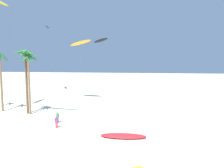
% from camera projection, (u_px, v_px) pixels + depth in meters
% --- Properties ---
extents(palm_tree_2, '(4.11, 3.83, 10.77)m').
position_uv_depth(palm_tree_2, '(0.00, 63.00, 38.91)').
color(palm_tree_2, olive).
rests_on(palm_tree_2, ground).
extents(palm_tree_3, '(3.49, 3.12, 10.20)m').
position_uv_depth(palm_tree_3, '(28.00, 64.00, 36.71)').
color(palm_tree_3, olive).
rests_on(palm_tree_3, ground).
extents(palm_tree_4, '(4.61, 4.27, 11.15)m').
position_uv_depth(palm_tree_4, '(26.00, 61.00, 37.10)').
color(palm_tree_4, brown).
rests_on(palm_tree_4, ground).
extents(flying_kite_1, '(5.42, 7.43, 19.38)m').
position_uv_depth(flying_kite_1, '(47.00, 27.00, 62.01)').
color(flying_kite_1, black).
rests_on(flying_kite_1, ground).
extents(flying_kite_2, '(5.29, 10.25, 15.98)m').
position_uv_depth(flying_kite_2, '(101.00, 40.00, 64.62)').
color(flying_kite_2, black).
rests_on(flying_kite_2, ground).
extents(flying_kite_3, '(5.46, 9.90, 14.20)m').
position_uv_depth(flying_kite_3, '(80.00, 43.00, 48.84)').
color(flying_kite_3, orange).
rests_on(flying_kite_3, ground).
extents(grounded_kite_1, '(5.63, 1.97, 0.38)m').
position_uv_depth(grounded_kite_1, '(123.00, 136.00, 26.40)').
color(grounded_kite_1, red).
rests_on(grounded_kite_1, ground).
extents(person_near_left, '(0.50, 0.26, 1.67)m').
position_uv_depth(person_near_left, '(57.00, 121.00, 30.04)').
color(person_near_left, red).
rests_on(person_near_left, ground).
extents(person_far_watcher, '(0.51, 0.22, 1.66)m').
position_uv_depth(person_far_watcher, '(58.00, 117.00, 32.41)').
color(person_far_watcher, '#284CA3').
rests_on(person_far_watcher, ground).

